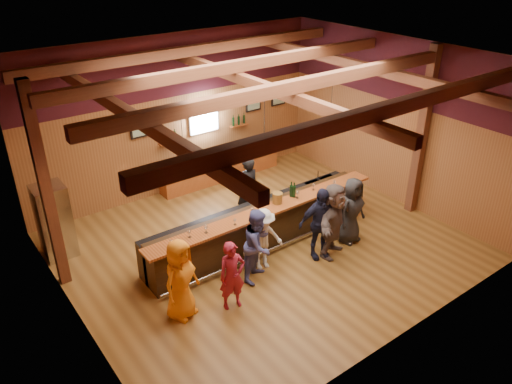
# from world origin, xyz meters

# --- Properties ---
(room) EXTENTS (9.04, 9.00, 4.52)m
(room) POSITION_xyz_m (0.00, 0.06, 3.21)
(room) COLOR brown
(room) RESTS_ON ground
(bar_counter) EXTENTS (6.30, 1.07, 1.11)m
(bar_counter) POSITION_xyz_m (0.02, 0.15, 0.52)
(bar_counter) COLOR black
(bar_counter) RESTS_ON ground
(back_bar_cabinet) EXTENTS (4.00, 0.52, 0.95)m
(back_bar_cabinet) POSITION_xyz_m (1.20, 3.72, 0.48)
(back_bar_cabinet) COLOR brown
(back_bar_cabinet) RESTS_ON ground
(window) EXTENTS (0.95, 0.09, 0.95)m
(window) POSITION_xyz_m (0.80, 3.95, 2.05)
(window) COLOR silver
(window) RESTS_ON room
(framed_pictures) EXTENTS (5.35, 0.05, 0.45)m
(framed_pictures) POSITION_xyz_m (1.67, 3.94, 2.10)
(framed_pictures) COLOR black
(framed_pictures) RESTS_ON room
(wine_shelves) EXTENTS (3.00, 0.18, 0.30)m
(wine_shelves) POSITION_xyz_m (0.80, 3.88, 1.62)
(wine_shelves) COLOR brown
(wine_shelves) RESTS_ON room
(pendant_lights) EXTENTS (4.24, 0.24, 1.37)m
(pendant_lights) POSITION_xyz_m (0.00, 0.00, 2.71)
(pendant_lights) COLOR black
(pendant_lights) RESTS_ON room
(stainless_fridge) EXTENTS (0.70, 0.70, 1.80)m
(stainless_fridge) POSITION_xyz_m (-4.10, 2.60, 0.90)
(stainless_fridge) COLOR silver
(stainless_fridge) RESTS_ON ground
(customer_orange) EXTENTS (0.99, 0.83, 1.73)m
(customer_orange) POSITION_xyz_m (-2.80, -1.01, 0.87)
(customer_orange) COLOR orange
(customer_orange) RESTS_ON ground
(customer_redvest) EXTENTS (0.61, 0.46, 1.51)m
(customer_redvest) POSITION_xyz_m (-1.85, -1.39, 0.75)
(customer_redvest) COLOR maroon
(customer_redvest) RESTS_ON ground
(customer_denim) EXTENTS (1.03, 0.96, 1.70)m
(customer_denim) POSITION_xyz_m (-0.85, -0.93, 0.85)
(customer_denim) COLOR #4A5195
(customer_denim) RESTS_ON ground
(customer_white) EXTENTS (1.06, 0.73, 1.50)m
(customer_white) POSITION_xyz_m (-0.55, -0.69, 0.75)
(customer_white) COLOR silver
(customer_white) RESTS_ON ground
(customer_navy) EXTENTS (1.13, 0.72, 1.78)m
(customer_navy) POSITION_xyz_m (0.77, -1.12, 0.89)
(customer_navy) COLOR #181A31
(customer_navy) RESTS_ON ground
(customer_brown) EXTENTS (1.78, 1.16, 1.84)m
(customer_brown) POSITION_xyz_m (1.08, -1.23, 0.92)
(customer_brown) COLOR #5D4E4B
(customer_brown) RESTS_ON ground
(customer_dark) EXTENTS (0.88, 0.62, 1.69)m
(customer_dark) POSITION_xyz_m (1.85, -1.08, 0.85)
(customer_dark) COLOR #232325
(customer_dark) RESTS_ON ground
(bartender) EXTENTS (0.67, 0.44, 1.83)m
(bartender) POSITION_xyz_m (0.39, 1.20, 0.91)
(bartender) COLOR black
(bartender) RESTS_ON ground
(ice_bucket) EXTENTS (0.24, 0.24, 0.26)m
(ice_bucket) POSITION_xyz_m (0.35, -0.08, 1.24)
(ice_bucket) COLOR olive
(ice_bucket) RESTS_ON bar_counter
(bottle_a) EXTENTS (0.08, 0.08, 0.39)m
(bottle_a) POSITION_xyz_m (0.83, -0.02, 1.26)
(bottle_a) COLOR black
(bottle_a) RESTS_ON bar_counter
(bottle_b) EXTENTS (0.08, 0.08, 0.38)m
(bottle_b) POSITION_xyz_m (0.86, -0.09, 1.26)
(bottle_b) COLOR black
(bottle_b) RESTS_ON bar_counter
(glass_a) EXTENTS (0.07, 0.07, 0.17)m
(glass_a) POSITION_xyz_m (-2.56, -0.24, 1.23)
(glass_a) COLOR silver
(glass_a) RESTS_ON bar_counter
(glass_b) EXTENTS (0.08, 0.08, 0.18)m
(glass_b) POSITION_xyz_m (-2.08, -0.15, 1.24)
(glass_b) COLOR silver
(glass_b) RESTS_ON bar_counter
(glass_c) EXTENTS (0.08, 0.08, 0.19)m
(glass_c) POSITION_xyz_m (-1.71, -0.21, 1.25)
(glass_c) COLOR silver
(glass_c) RESTS_ON bar_counter
(glass_d) EXTENTS (0.07, 0.07, 0.16)m
(glass_d) POSITION_xyz_m (-1.02, -0.30, 1.22)
(glass_d) COLOR silver
(glass_d) RESTS_ON bar_counter
(glass_e) EXTENTS (0.09, 0.09, 0.20)m
(glass_e) POSITION_xyz_m (-0.47, -0.19, 1.25)
(glass_e) COLOR silver
(glass_e) RESTS_ON bar_counter
(glass_f) EXTENTS (0.09, 0.09, 0.19)m
(glass_f) POSITION_xyz_m (0.89, -0.18, 1.25)
(glass_f) COLOR silver
(glass_f) RESTS_ON bar_counter
(glass_g) EXTENTS (0.07, 0.07, 0.17)m
(glass_g) POSITION_xyz_m (1.50, -0.09, 1.23)
(glass_g) COLOR silver
(glass_g) RESTS_ON bar_counter
(glass_h) EXTENTS (0.07, 0.07, 0.16)m
(glass_h) POSITION_xyz_m (2.06, -0.24, 1.23)
(glass_h) COLOR silver
(glass_h) RESTS_ON bar_counter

